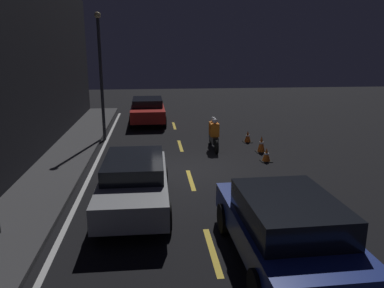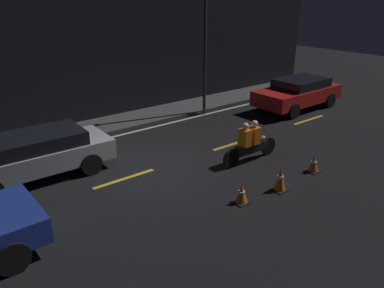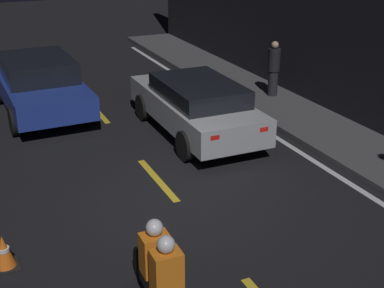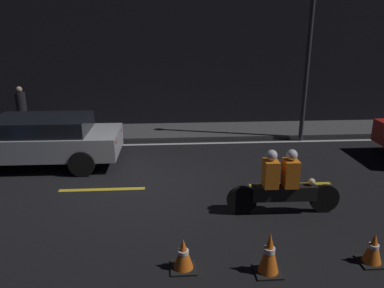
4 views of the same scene
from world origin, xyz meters
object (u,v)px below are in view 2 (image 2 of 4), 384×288
Objects in this scene: traffic_cone_far at (314,164)px; traffic_cone_near at (242,194)px; street_lamp at (205,41)px; motorcycle at (250,143)px; hatchback_silver at (35,154)px; taxi_red at (298,92)px; traffic_cone_mid at (280,179)px.

traffic_cone_near is at bearing 179.04° from traffic_cone_far.
motorcycle is at bearing -113.72° from street_lamp.
hatchback_silver is 8.36m from traffic_cone_far.
traffic_cone_far is (-5.22, -4.61, -0.51)m from taxi_red.
taxi_red reaches higher than hatchback_silver.
hatchback_silver reaches higher than traffic_cone_far.
traffic_cone_near is at bearing 128.12° from hatchback_silver.
traffic_cone_far is at bearing -0.96° from traffic_cone_near.
traffic_cone_near is (3.72, -4.83, -0.48)m from hatchback_silver.
traffic_cone_mid is at bearing 33.60° from taxi_red.
motorcycle reaches higher than traffic_cone_mid.
street_lamp is (-4.09, 2.01, 2.46)m from taxi_red.
traffic_cone_near is at bearing 28.18° from taxi_red.
traffic_cone_near is (-2.05, -1.70, -0.38)m from motorcycle.
hatchback_silver reaches higher than traffic_cone_near.
traffic_cone_mid is (1.32, -0.18, 0.09)m from traffic_cone_near.
street_lamp reaches higher than taxi_red.
street_lamp is at bearing -167.09° from hatchback_silver.
hatchback_silver is 7.12m from traffic_cone_mid.
motorcycle is 5.91m from street_lamp.
traffic_cone_mid is at bearing -110.31° from motorcycle.
motorcycle is 0.40× the size of street_lamp.
motorcycle is at bearing 119.79° from traffic_cone_far.
street_lamp reaches higher than traffic_cone_near.
taxi_red is 6.99m from traffic_cone_far.
traffic_cone_mid is (-6.96, -4.75, -0.43)m from taxi_red.
taxi_red is at bearing -26.12° from street_lamp.
taxi_red is 8.44m from traffic_cone_mid.
taxi_red reaches higher than traffic_cone_near.
traffic_cone_mid is 0.12× the size of street_lamp.
taxi_red is 0.79× the size of street_lamp.
traffic_cone_near is (-8.28, -4.56, -0.51)m from taxi_red.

